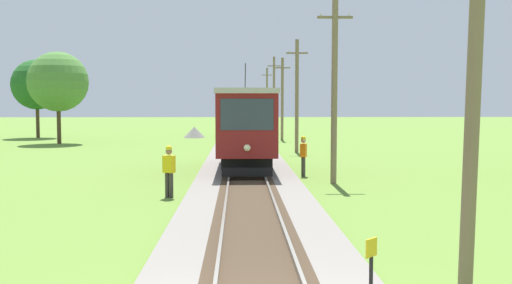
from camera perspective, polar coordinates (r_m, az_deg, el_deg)
red_tram at (r=26.93m, az=-1.01°, el=1.66°), size 2.60×8.54×4.79m
freight_car at (r=56.78m, az=-1.39°, el=2.14°), size 2.40×5.20×2.31m
utility_pole_foreground at (r=10.04m, az=20.70°, el=8.23°), size 1.40×0.60×7.84m
utility_pole_near_tram at (r=23.24m, az=7.70°, el=5.33°), size 1.40×0.31×7.47m
utility_pole_mid at (r=37.87m, az=4.03°, el=4.64°), size 1.40×0.28×7.33m
utility_pole_far at (r=50.38m, az=2.59°, el=4.32°), size 1.40×0.55×7.14m
utility_pole_distant at (r=62.23m, az=1.77°, el=4.70°), size 1.40×0.63×8.18m
utility_pole_horizon at (r=77.23m, az=1.09°, el=4.43°), size 1.40×0.31×7.92m
trackside_signal_marker at (r=9.10m, az=11.23°, el=-12.42°), size 0.21×0.21×1.18m
gravel_pile at (r=54.63m, az=-6.07°, el=0.96°), size 2.06×2.06×1.04m
track_worker at (r=19.91m, az=-8.54°, el=-2.63°), size 0.45×0.39×1.78m
second_worker at (r=25.54m, az=4.68°, el=-1.19°), size 0.34×0.44×1.78m
tree_left_near at (r=48.66m, az=-18.86°, el=5.61°), size 4.72×4.72×7.29m
tree_right_near at (r=57.73m, az=-20.71°, el=5.28°), size 4.63×4.63×7.27m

